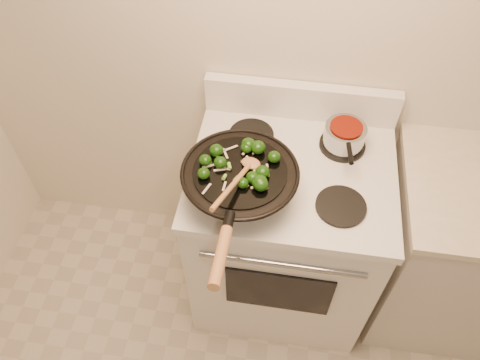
# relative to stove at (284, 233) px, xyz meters

# --- Properties ---
(stove) EXTENTS (0.78, 0.67, 1.08)m
(stove) POSITION_rel_stove_xyz_m (0.00, 0.00, 0.00)
(stove) COLOR white
(stove) RESTS_ON ground
(wok) EXTENTS (0.41, 0.68, 0.21)m
(wok) POSITION_rel_stove_xyz_m (-0.18, -0.16, 0.53)
(wok) COLOR black
(wok) RESTS_ON stove
(stirfry) EXTENTS (0.28, 0.26, 0.05)m
(stirfry) POSITION_rel_stove_xyz_m (-0.17, -0.14, 0.60)
(stirfry) COLOR #113408
(stirfry) RESTS_ON wok
(wooden_spoon) EXTENTS (0.13, 0.30, 0.09)m
(wooden_spoon) POSITION_rel_stove_xyz_m (-0.17, -0.20, 0.62)
(wooden_spoon) COLOR #A06A3E
(wooden_spoon) RESTS_ON wok
(saucepan) EXTENTS (0.16, 0.26, 0.09)m
(saucepan) POSITION_rel_stove_xyz_m (0.18, 0.15, 0.51)
(saucepan) COLOR #96999E
(saucepan) RESTS_ON stove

